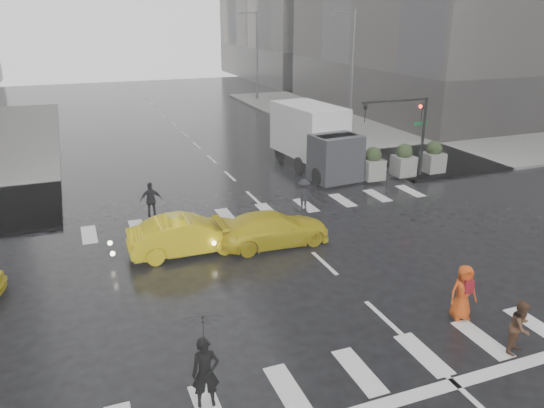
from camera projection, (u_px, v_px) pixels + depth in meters
name	position (u px, v px, depth m)	size (l,w,h in m)	color
ground	(324.00, 263.00, 19.68)	(120.00, 120.00, 0.00)	black
sidewalk_ne	(447.00, 130.00, 41.64)	(35.00, 35.00, 0.15)	slate
road_markings	(324.00, 263.00, 19.68)	(18.00, 48.00, 0.01)	silver
traffic_signal_pole	(409.00, 122.00, 28.68)	(4.45, 0.42, 4.50)	black
street_lamp_near	(350.00, 70.00, 37.49)	(2.15, 0.22, 9.00)	#59595B
street_lamp_far	(256.00, 52.00, 55.02)	(2.15, 0.22, 9.00)	#59595B
planter_west	(373.00, 164.00, 28.92)	(1.10, 1.10, 1.80)	slate
planter_mid	(404.00, 161.00, 29.60)	(1.10, 1.10, 1.80)	slate
planter_east	(433.00, 157.00, 30.29)	(1.10, 1.10, 1.80)	slate
pedestrian_black	(204.00, 348.00, 12.05)	(1.09, 1.11, 2.43)	black
pedestrian_brown	(521.00, 327.00, 14.30)	(0.74, 0.58, 1.53)	#4C2E1B
pedestrian_orange	(463.00, 292.00, 15.87)	(0.94, 0.70, 1.74)	#CE440E
pedestrian_far_a	(151.00, 200.00, 23.78)	(0.98, 0.60, 1.68)	black
pedestrian_far_b	(304.00, 195.00, 24.67)	(1.00, 0.55, 1.55)	black
taxi_mid	(187.00, 235.00, 20.30)	(1.56, 4.48, 1.48)	#D6BC0B
taxi_rear	(273.00, 229.00, 21.08)	(1.87, 4.06, 1.33)	#D6BC0B
box_truck	(316.00, 137.00, 30.69)	(2.61, 6.97, 3.70)	silver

